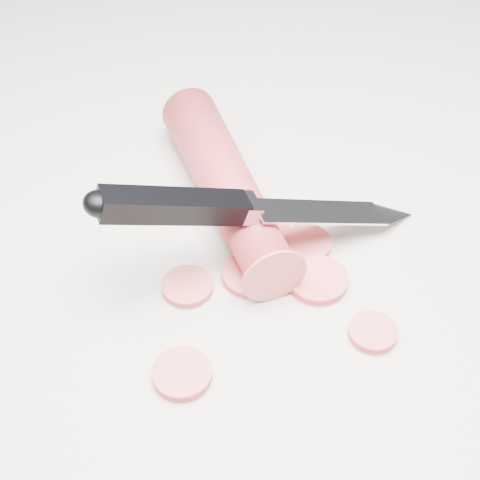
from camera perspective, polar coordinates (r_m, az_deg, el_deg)
ground at (r=0.46m, az=-2.78°, el=-1.09°), size 2.40×2.40×0.00m
carrot at (r=0.48m, az=-1.21°, el=4.86°), size 0.08×0.19×0.04m
carrot_slice_0 at (r=0.44m, az=-4.50°, el=-3.98°), size 0.03×0.03×0.01m
carrot_slice_1 at (r=0.40m, az=-4.96°, el=-11.31°), size 0.04×0.04×0.01m
carrot_slice_2 at (r=0.44m, az=6.63°, el=-3.41°), size 0.04×0.04×0.01m
carrot_slice_3 at (r=0.47m, az=5.74°, el=-0.31°), size 0.03×0.03×0.01m
carrot_slice_4 at (r=0.47m, az=2.36°, el=0.31°), size 0.04×0.04×0.01m
carrot_slice_5 at (r=0.44m, az=0.91°, el=-2.98°), size 0.04×0.04×0.01m
carrot_slice_6 at (r=0.42m, az=11.24°, el=-7.74°), size 0.03×0.03×0.01m
kitchen_knife at (r=0.43m, az=2.31°, el=3.02°), size 0.23×0.08×0.09m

